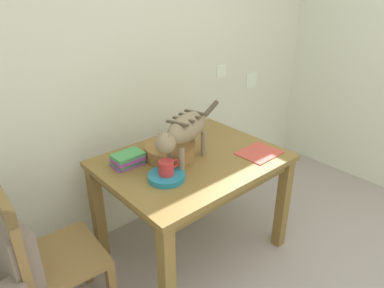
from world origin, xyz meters
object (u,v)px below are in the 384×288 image
dining_table (192,171)px  wooden_chair_near (51,259)px  cat (185,131)px  book_stack (128,159)px  saucer_bowl (166,177)px  magazine (259,153)px  coffee_mug (167,167)px  wicker_basket (170,151)px

dining_table → wooden_chair_near: 0.95m
cat → book_stack: (-0.27, 0.22, -0.19)m
cat → saucer_bowl: cat is taller
saucer_bowl → magazine: bearing=-12.3°
coffee_mug → magazine: size_ratio=0.50×
book_stack → wicker_basket: wicker_basket is taller
saucer_bowl → magazine: saucer_bowl is taller
dining_table → wooden_chair_near: wooden_chair_near is taller
magazine → book_stack: 0.84m
book_stack → wooden_chair_near: (-0.59, -0.16, -0.31)m
wicker_basket → coffee_mug: bearing=-131.9°
dining_table → coffee_mug: (-0.27, -0.10, 0.17)m
cat → magazine: size_ratio=2.52×
dining_table → magazine: size_ratio=4.28×
wooden_chair_near → magazine: bearing=81.4°
magazine → wicker_basket: size_ratio=0.82×
saucer_bowl → book_stack: (-0.07, 0.29, 0.02)m
cat → wooden_chair_near: bearing=66.8°
dining_table → wooden_chair_near: bearing=177.8°
coffee_mug → magazine: 0.66m
cat → book_stack: cat is taller
magazine → saucer_bowl: bearing=166.0°
dining_table → wicker_basket: 0.20m
dining_table → wicker_basket: bearing=131.6°
cat → saucer_bowl: (-0.19, -0.07, -0.21)m
coffee_mug → magazine: (0.65, -0.14, -0.07)m
book_stack → magazine: bearing=-30.8°
dining_table → cat: 0.33m
book_stack → coffee_mug: bearing=-75.2°
dining_table → cat: cat is taller
saucer_bowl → wooden_chair_near: wooden_chair_near is taller
magazine → wooden_chair_near: (-1.31, 0.27, -0.28)m
wicker_basket → saucer_bowl: bearing=-132.4°
saucer_bowl → cat: bearing=18.8°
saucer_bowl → wicker_basket: wicker_basket is taller
wooden_chair_near → book_stack: bearing=108.0°
wooden_chair_near → wicker_basket: bearing=97.8°
coffee_mug → wooden_chair_near: size_ratio=0.14×
dining_table → cat: size_ratio=1.70×
wicker_basket → book_stack: bearing=161.1°
wicker_basket → wooden_chair_near: size_ratio=0.34×
cat → wicker_basket: 0.22m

